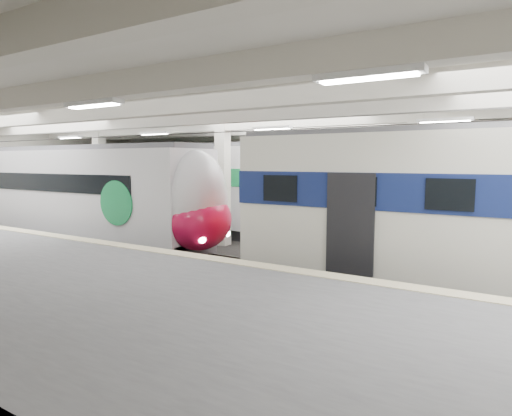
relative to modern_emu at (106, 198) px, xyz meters
The scene contains 4 objects.
station_hall 7.28m from the modern_emu, 13.96° to the right, with size 36.00×24.00×5.75m.
modern_emu is the anchor object (origin of this frame).
older_rer 14.71m from the modern_emu, ahead, with size 13.98×3.08×4.59m.
far_train 5.51m from the modern_emu, 92.88° to the left, with size 14.47×3.58×4.57m.
Camera 1 is at (7.89, -12.27, 3.70)m, focal length 30.00 mm.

